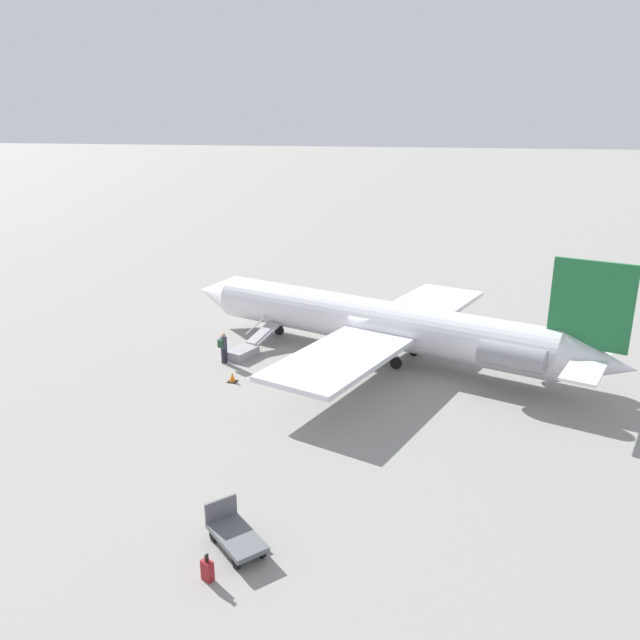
{
  "coord_description": "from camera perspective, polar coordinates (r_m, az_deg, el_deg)",
  "views": [
    {
      "loc": [
        -5.74,
        32.86,
        12.69
      ],
      "look_at": [
        3.14,
        -0.12,
        1.79
      ],
      "focal_mm": 35.0,
      "sensor_mm": 36.0,
      "label": 1
    }
  ],
  "objects": [
    {
      "name": "passenger",
      "position": [
        34.45,
        -8.82,
        -2.36
      ],
      "size": [
        0.42,
        0.57,
        1.74
      ],
      "rotation": [
        0.0,
        0.0,
        -1.87
      ],
      "color": "#23232D",
      "rests_on": "ground"
    },
    {
      "name": "ground_plane",
      "position": [
        35.69,
        4.83,
        -3.2
      ],
      "size": [
        600.0,
        600.0,
        0.0
      ],
      "primitive_type": "plane",
      "color": "gray"
    },
    {
      "name": "suitcase",
      "position": [
        19.67,
        -10.26,
        -21.59
      ],
      "size": [
        0.42,
        0.34,
        0.88
      ],
      "rotation": [
        0.0,
        0.0,
        2.74
      ],
      "color": "maroon",
      "rests_on": "ground"
    },
    {
      "name": "boarding_stairs",
      "position": [
        35.69,
        -6.72,
        -2.62
      ],
      "size": [
        2.15,
        4.13,
        1.69
      ],
      "rotation": [
        0.0,
        0.0,
        -1.87
      ],
      "color": "#99999E",
      "rests_on": "ground"
    },
    {
      "name": "luggage_cart",
      "position": [
        20.64,
        -7.79,
        -18.85
      ],
      "size": [
        2.39,
        2.26,
        1.22
      ],
      "rotation": [
        0.0,
        0.0,
        -0.7
      ],
      "color": "#595B60",
      "rests_on": "ground"
    },
    {
      "name": "airplane_main",
      "position": [
        34.65,
        6.2,
        -0.34
      ],
      "size": [
        25.94,
        19.89,
        6.75
      ],
      "rotation": [
        0.0,
        0.0,
        -0.3
      ],
      "color": "silver",
      "rests_on": "ground"
    },
    {
      "name": "traffic_cone_near_stairs",
      "position": [
        32.23,
        -8.02,
        -5.24
      ],
      "size": [
        0.45,
        0.45,
        0.5
      ],
      "color": "black",
      "rests_on": "ground"
    }
  ]
}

